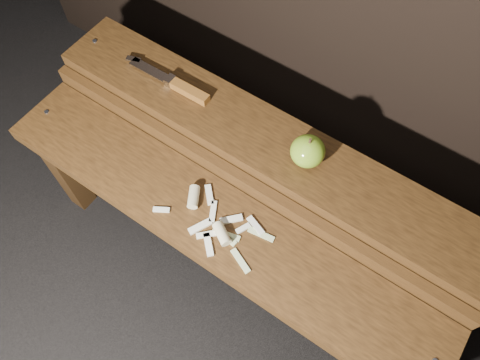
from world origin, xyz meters
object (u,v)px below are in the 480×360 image
Objects in this scene: bench_front_tier at (212,234)px; knife at (179,86)px; bench_rear_tier at (263,157)px; apple at (308,151)px.

knife is at bearing 138.74° from bench_front_tier.
knife is at bearing 178.88° from bench_rear_tier.
bench_rear_tier is 0.28m from knife.
apple is 0.32× the size of knife.
knife is (-0.26, 0.23, 0.16)m from bench_front_tier.
bench_front_tier is 1.00× the size of bench_rear_tier.
knife is (-0.26, 0.01, 0.10)m from bench_rear_tier.
bench_front_tier is 14.09× the size of apple.
bench_rear_tier reaches higher than bench_front_tier.
bench_front_tier is 0.23m from bench_rear_tier.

